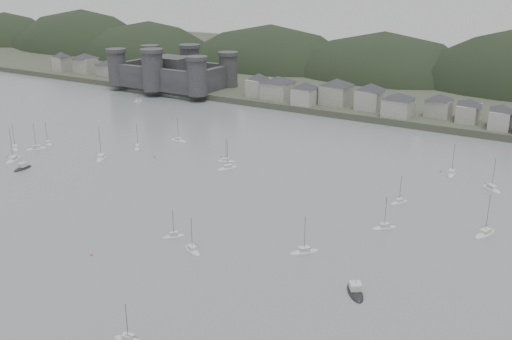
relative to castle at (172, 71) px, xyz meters
The scene contains 10 objects.
ground 216.45m from the castle, 56.28° to the right, with size 900.00×900.00×0.00m, color slate.
far_shore_land 166.61m from the castle, 43.83° to the left, with size 900.00×250.00×3.00m, color #383D2D.
forested_ridge 155.26m from the castle, 35.67° to the left, with size 851.55×103.94×102.57m.
castle is the anchor object (origin of this frame).
waterfront_town 170.64m from the castle, ahead, with size 451.48×28.46×12.92m.
sailboat_lead 178.85m from the castle, 19.48° to the right, with size 3.67×8.41×11.14m.
moored_fleet 154.11m from the castle, 49.87° to the right, with size 252.80×175.22×12.75m.
motor_launch_near 224.64m from the castle, 40.63° to the right, with size 7.34×8.58×4.00m.
motor_launch_far 138.44m from the castle, 71.96° to the right, with size 3.43×7.59×3.77m.
mooring_buoys 163.70m from the castle, 46.35° to the right, with size 164.51×125.03×0.70m.
Camera 1 is at (88.87, -67.72, 64.28)m, focal length 40.66 mm.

